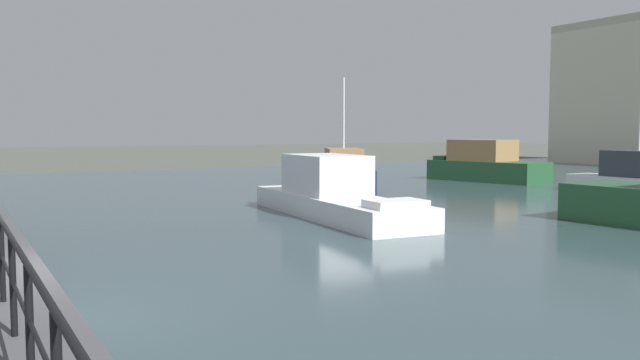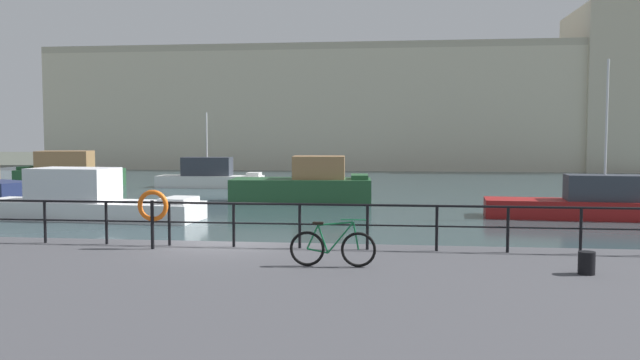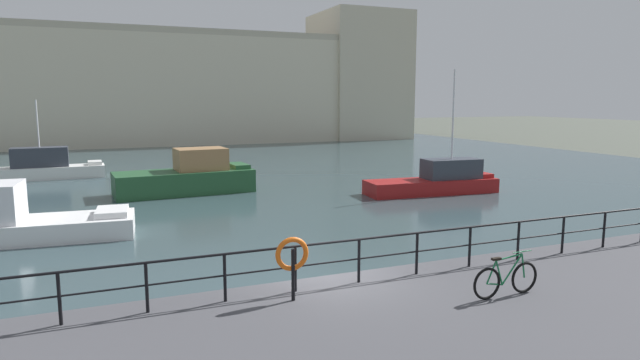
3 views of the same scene
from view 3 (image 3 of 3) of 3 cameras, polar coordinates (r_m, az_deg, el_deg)
The scene contains 9 objects.
ground_plane at distance 13.85m, azimuth 1.10°, elevation -13.78°, with size 240.00×240.00×0.00m, color #4C5147.
water_basin at distance 42.58m, azimuth -15.30°, elevation 1.18°, with size 80.00×60.00×0.01m, color #33474C.
harbor_building at distance 67.72m, azimuth -13.64°, elevation 9.49°, with size 66.89×11.86×16.63m.
moored_blue_motorboat at distance 31.15m, azimuth -13.80°, elevation 0.30°, with size 7.69×3.24×2.52m.
moored_white_yacht at distance 31.01m, azimuth 12.44°, elevation -0.06°, with size 7.70×2.65×6.90m.
moored_harbor_tender at distance 40.05m, azimuth -27.26°, elevation 1.21°, with size 7.42×2.06×5.22m.
quay_railing at distance 12.81m, azimuth 4.17°, elevation -7.67°, with size 22.52×0.07×1.08m.
parked_bicycle at distance 12.69m, azimuth 19.14°, elevation -9.94°, with size 1.77×0.09×0.98m.
life_ring_stand at distance 11.66m, azimuth -2.98°, elevation -8.09°, with size 0.75×0.16×1.40m.
Camera 3 is at (-5.11, -11.75, 5.27)m, focal length 30.12 mm.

